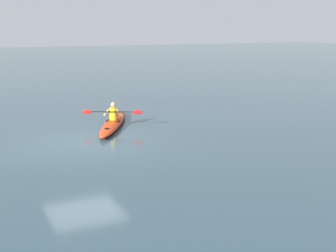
# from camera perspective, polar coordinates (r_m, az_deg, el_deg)

# --- Properties ---
(ground_plane) EXTENTS (160.00, 160.00, 0.00)m
(ground_plane) POSITION_cam_1_polar(r_m,az_deg,el_deg) (16.05, -10.46, -2.11)
(ground_plane) COLOR #334C56
(kayak) EXTENTS (2.99, 4.84, 0.25)m
(kayak) POSITION_cam_1_polar(r_m,az_deg,el_deg) (18.61, -6.68, 0.37)
(kayak) COLOR red
(kayak) RESTS_ON ground
(kayaker) EXTENTS (2.12, 1.16, 0.70)m
(kayaker) POSITION_cam_1_polar(r_m,az_deg,el_deg) (18.57, -6.70, 1.68)
(kayaker) COLOR yellow
(kayaker) RESTS_ON kayak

